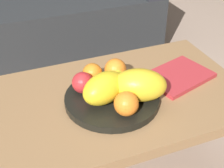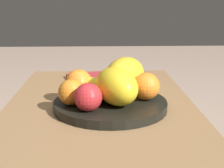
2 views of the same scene
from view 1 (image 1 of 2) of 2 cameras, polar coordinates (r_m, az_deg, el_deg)
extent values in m
cube|color=#946D46|center=(1.15, -0.91, -3.20)|extent=(1.03, 0.58, 0.04)
cylinder|color=#94724E|center=(1.63, 11.71, -0.06)|extent=(0.05, 0.05, 0.37)
cube|color=#282A2C|center=(2.22, -14.93, 9.63)|extent=(1.70, 0.70, 0.40)
cylinder|color=black|center=(1.12, 0.00, -2.64)|extent=(0.33, 0.33, 0.03)
ellipsoid|color=yellow|center=(1.06, -1.38, -0.71)|extent=(0.19, 0.16, 0.10)
ellipsoid|color=yellow|center=(1.07, 4.90, -0.19)|extent=(0.21, 0.18, 0.11)
sphere|color=orange|center=(1.16, -3.53, 1.98)|extent=(0.07, 0.07, 0.07)
sphere|color=orange|center=(1.17, 0.63, 2.62)|extent=(0.08, 0.08, 0.08)
sphere|color=orange|center=(1.01, 2.57, -3.54)|extent=(0.08, 0.08, 0.08)
sphere|color=red|center=(1.11, -5.27, 0.24)|extent=(0.08, 0.08, 0.08)
ellipsoid|color=yellow|center=(1.12, 0.04, -0.41)|extent=(0.15, 0.06, 0.03)
ellipsoid|color=yellow|center=(1.13, -0.77, -0.13)|extent=(0.13, 0.13, 0.03)
ellipsoid|color=yellow|center=(1.11, 0.41, 0.91)|extent=(0.12, 0.14, 0.03)
ellipsoid|color=yellow|center=(1.12, 0.29, 1.12)|extent=(0.14, 0.12, 0.03)
cube|color=#B93037|center=(1.27, 11.72, 1.42)|extent=(0.29, 0.24, 0.02)
camera|label=2|loc=(1.10, -51.04, 1.51)|focal=52.27mm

